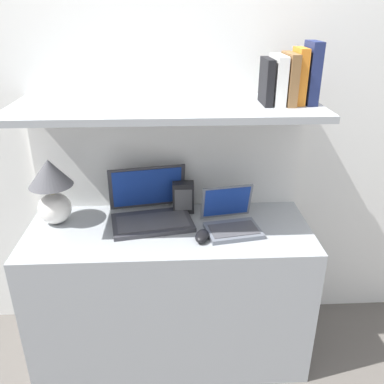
# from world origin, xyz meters

# --- Properties ---
(wall_back) EXTENTS (6.00, 0.05, 2.40)m
(wall_back) POSITION_xyz_m (0.00, 0.57, 1.20)
(wall_back) COLOR white
(wall_back) RESTS_ON ground_plane
(desk) EXTENTS (1.29, 0.51, 0.71)m
(desk) POSITION_xyz_m (0.00, 0.25, 0.36)
(desk) COLOR #999EA3
(desk) RESTS_ON ground_plane
(back_riser) EXTENTS (1.29, 0.04, 1.24)m
(back_riser) POSITION_xyz_m (0.00, 0.53, 0.62)
(back_riser) COLOR white
(back_riser) RESTS_ON ground_plane
(shelf) EXTENTS (1.29, 0.45, 0.03)m
(shelf) POSITION_xyz_m (0.00, 0.32, 1.25)
(shelf) COLOR #999EA3
(shelf) RESTS_ON back_riser
(table_lamp) EXTENTS (0.20, 0.20, 0.31)m
(table_lamp) POSITION_xyz_m (-0.53, 0.35, 0.89)
(table_lamp) COLOR white
(table_lamp) RESTS_ON desk
(laptop_large) EXTENTS (0.41, 0.34, 0.24)m
(laptop_large) POSITION_xyz_m (-0.08, 0.34, 0.77)
(laptop_large) COLOR #333338
(laptop_large) RESTS_ON desk
(laptop_small) EXTENTS (0.27, 0.26, 0.19)m
(laptop_small) POSITION_xyz_m (0.28, 0.24, 0.76)
(laptop_small) COLOR slate
(laptop_small) RESTS_ON desk
(computer_mouse) EXTENTS (0.08, 0.11, 0.04)m
(computer_mouse) POSITION_xyz_m (0.14, 0.15, 0.74)
(computer_mouse) COLOR black
(computer_mouse) RESTS_ON desk
(router_box) EXTENTS (0.10, 0.06, 0.15)m
(router_box) POSITION_xyz_m (0.07, 0.42, 0.79)
(router_box) COLOR black
(router_box) RESTS_ON desk
(book_navy) EXTENTS (0.04, 0.13, 0.25)m
(book_navy) POSITION_xyz_m (0.59, 0.32, 1.39)
(book_navy) COLOR navy
(book_navy) RESTS_ON shelf
(book_orange) EXTENTS (0.04, 0.13, 0.22)m
(book_orange) POSITION_xyz_m (0.55, 0.32, 1.38)
(book_orange) COLOR orange
(book_orange) RESTS_ON shelf
(book_brown) EXTENTS (0.04, 0.18, 0.20)m
(book_brown) POSITION_xyz_m (0.50, 0.32, 1.37)
(book_brown) COLOR brown
(book_brown) RESTS_ON shelf
(book_white) EXTENTS (0.04, 0.17, 0.19)m
(book_white) POSITION_xyz_m (0.46, 0.32, 1.36)
(book_white) COLOR silver
(book_white) RESTS_ON shelf
(book_black) EXTENTS (0.03, 0.16, 0.18)m
(book_black) POSITION_xyz_m (0.41, 0.32, 1.36)
(book_black) COLOR black
(book_black) RESTS_ON shelf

